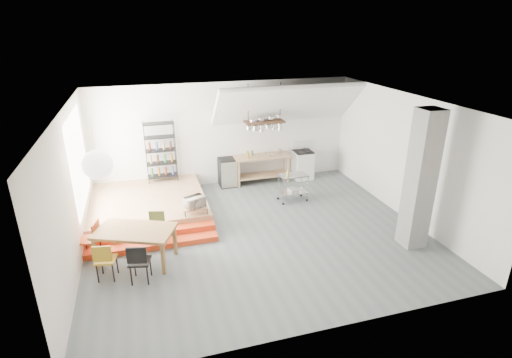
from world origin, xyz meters
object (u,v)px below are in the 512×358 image
object	(u,v)px
dining_table	(135,233)
stove	(302,164)
rolling_cart	(293,184)
mini_fridge	(227,172)

from	to	relation	value
dining_table	stove	bearing A→B (deg)	57.61
dining_table	rolling_cart	xyz separation A→B (m)	(4.38, 2.00, -0.17)
stove	dining_table	xyz separation A→B (m)	(-5.35, -3.60, 0.21)
rolling_cart	dining_table	bearing A→B (deg)	-158.10
dining_table	mini_fridge	size ratio (longest dim) A/B	2.06
stove	dining_table	size ratio (longest dim) A/B	0.64
dining_table	rolling_cart	size ratio (longest dim) A/B	2.22
dining_table	rolling_cart	bearing A→B (deg)	48.16
dining_table	rolling_cart	distance (m)	4.82
stove	rolling_cart	distance (m)	1.87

